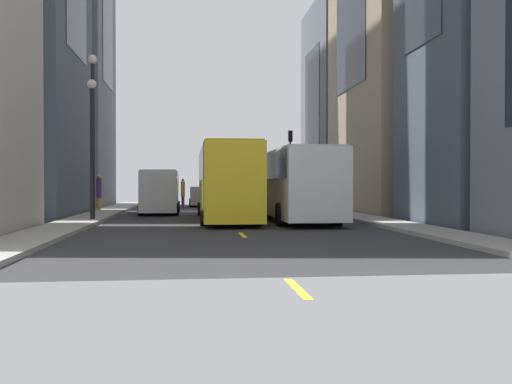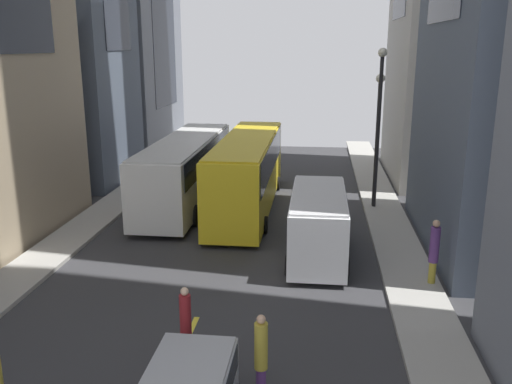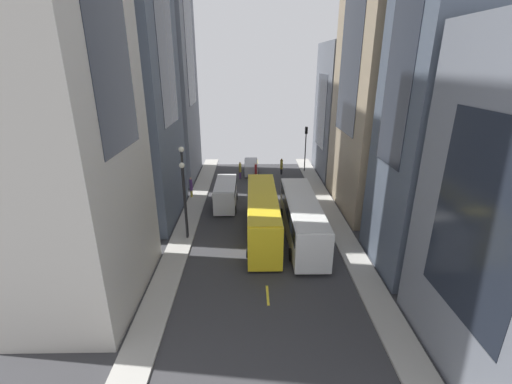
% 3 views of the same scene
% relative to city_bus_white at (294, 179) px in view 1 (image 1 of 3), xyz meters
% --- Properties ---
extents(ground_plane, '(39.54, 39.54, 0.00)m').
position_rel_city_bus_white_xyz_m(ground_plane, '(3.22, -2.67, -2.01)').
color(ground_plane, '#333335').
extents(sidewalk_west, '(1.90, 44.00, 0.15)m').
position_rel_city_bus_white_xyz_m(sidewalk_west, '(-3.59, -2.67, -1.93)').
color(sidewalk_west, '#9E9B93').
rests_on(sidewalk_west, ground).
extents(sidewalk_east, '(1.90, 44.00, 0.15)m').
position_rel_city_bus_white_xyz_m(sidewalk_east, '(10.04, -2.67, -1.93)').
color(sidewalk_east, '#9E9B93').
rests_on(sidewalk_east, ground).
extents(lane_stripe_0, '(0.16, 2.00, 0.01)m').
position_rel_city_bus_white_xyz_m(lane_stripe_0, '(3.22, -23.67, -2.00)').
color(lane_stripe_0, yellow).
rests_on(lane_stripe_0, ground).
extents(lane_stripe_1, '(0.16, 2.00, 0.01)m').
position_rel_city_bus_white_xyz_m(lane_stripe_1, '(3.22, -13.17, -2.00)').
color(lane_stripe_1, yellow).
rests_on(lane_stripe_1, ground).
extents(lane_stripe_2, '(0.16, 2.00, 0.01)m').
position_rel_city_bus_white_xyz_m(lane_stripe_2, '(3.22, -2.67, -2.00)').
color(lane_stripe_2, yellow).
rests_on(lane_stripe_2, ground).
extents(lane_stripe_3, '(0.16, 2.00, 0.01)m').
position_rel_city_bus_white_xyz_m(lane_stripe_3, '(3.22, 7.83, -2.00)').
color(lane_stripe_3, yellow).
rests_on(lane_stripe_3, ground).
extents(lane_stripe_4, '(0.16, 2.00, 0.01)m').
position_rel_city_bus_white_xyz_m(lane_stripe_4, '(3.22, 18.33, -2.00)').
color(lane_stripe_4, yellow).
rests_on(lane_stripe_4, ground).
extents(building_west_0, '(8.82, 9.59, 16.22)m').
position_rel_city_bus_white_xyz_m(building_west_0, '(-9.11, -18.13, 6.10)').
color(building_west_0, slate).
rests_on(building_west_0, ground).
extents(city_bus_white, '(2.80, 11.93, 3.35)m').
position_rel_city_bus_white_xyz_m(city_bus_white, '(0.00, 0.00, 0.00)').
color(city_bus_white, silver).
rests_on(city_bus_white, ground).
extents(streetcar_yellow, '(2.70, 12.04, 3.59)m').
position_rel_city_bus_white_xyz_m(streetcar_yellow, '(3.28, -0.55, 0.11)').
color(streetcar_yellow, yellow).
rests_on(streetcar_yellow, ground).
extents(delivery_van_white, '(2.25, 5.85, 2.58)m').
position_rel_city_bus_white_xyz_m(delivery_van_white, '(6.80, -6.86, -0.49)').
color(delivery_van_white, white).
rests_on(delivery_van_white, ground).
extents(car_silver_0, '(1.88, 4.75, 1.56)m').
position_rel_city_bus_white_xyz_m(car_silver_0, '(4.17, -18.11, -1.09)').
color(car_silver_0, '#B7BABF').
rests_on(car_silver_0, ground).
extents(pedestrian_walking_far, '(0.29, 0.29, 2.29)m').
position_rel_city_bus_white_xyz_m(pedestrian_walking_far, '(3.59, -14.95, -0.77)').
color(pedestrian_walking_far, '#593372').
rests_on(pedestrian_walking_far, ground).
extents(pedestrian_crossing_near, '(0.35, 0.35, 2.14)m').
position_rel_city_bus_white_xyz_m(pedestrian_crossing_near, '(0.16, -17.59, -0.88)').
color(pedestrian_crossing_near, black).
rests_on(pedestrian_crossing_near, ground).
extents(pedestrian_waiting_curb, '(0.32, 0.32, 2.23)m').
position_rel_city_bus_white_xyz_m(pedestrian_waiting_curb, '(10.68, -9.12, -0.66)').
color(pedestrian_waiting_curb, gold).
rests_on(pedestrian_waiting_curb, ground).
extents(pedestrian_crossing_mid, '(0.31, 0.31, 2.17)m').
position_rel_city_bus_white_xyz_m(pedestrian_crossing_mid, '(5.57, -15.90, -0.85)').
color(pedestrian_crossing_mid, '#593372').
rests_on(pedestrian_crossing_mid, ground).
extents(traffic_light_near_corner, '(0.32, 0.44, 5.94)m').
position_rel_city_bus_white_xyz_m(traffic_light_near_corner, '(-3.04, -18.61, 2.26)').
color(traffic_light_near_corner, black).
rests_on(traffic_light_near_corner, ground).
extents(streetlamp_near, '(0.44, 0.44, 7.70)m').
position_rel_city_bus_white_xyz_m(streetlamp_near, '(9.59, -0.03, 2.81)').
color(streetlamp_near, black).
rests_on(streetlamp_near, ground).
extents(streetlamp_far, '(0.44, 0.44, 6.51)m').
position_rel_city_bus_white_xyz_m(streetlamp_far, '(9.59, 0.22, 2.17)').
color(streetlamp_far, black).
rests_on(streetlamp_far, ground).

